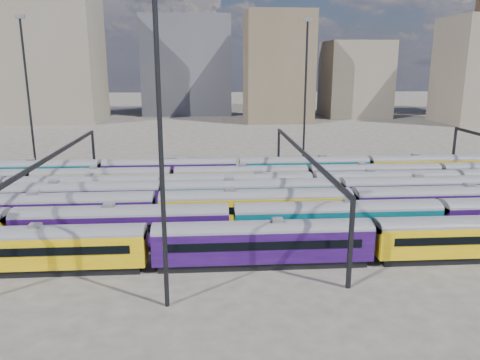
{
  "coord_description": "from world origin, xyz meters",
  "views": [
    {
      "loc": [
        -1.61,
        -55.39,
        18.48
      ],
      "look_at": [
        2.65,
        6.0,
        3.0
      ],
      "focal_mm": 35.0,
      "sensor_mm": 36.0,
      "label": 1
    }
  ],
  "objects": [
    {
      "name": "rake_5",
      "position": [
        3.08,
        10.0,
        2.53
      ],
      "size": [
        137.25,
        2.87,
        4.82
      ],
      "color": "black",
      "rests_on": "ground"
    },
    {
      "name": "rake_3",
      "position": [
        -18.29,
        0.0,
        2.84
      ],
      "size": [
        153.77,
        3.21,
        5.42
      ],
      "color": "black",
      "rests_on": "ground"
    },
    {
      "name": "mast_2",
      "position": [
        -5.0,
        -22.0,
        13.97
      ],
      "size": [
        1.4,
        0.5,
        25.6
      ],
      "color": "black",
      "rests_on": "ground"
    },
    {
      "name": "rake_4",
      "position": [
        -7.78,
        5.0,
        2.6
      ],
      "size": [
        120.72,
        2.94,
        4.95
      ],
      "color": "black",
      "rests_on": "ground"
    },
    {
      "name": "rake_6",
      "position": [
        13.24,
        15.0,
        2.67
      ],
      "size": [
        102.97,
        3.02,
        5.08
      ],
      "color": "black",
      "rests_on": "ground"
    },
    {
      "name": "rake_0",
      "position": [
        -7.11,
        -15.0,
        2.68
      ],
      "size": [
        124.47,
        3.04,
        5.11
      ],
      "color": "black",
      "rests_on": "ground"
    },
    {
      "name": "gantry_2",
      "position": [
        10.0,
        0.0,
        6.79
      ],
      "size": [
        0.35,
        40.35,
        8.03
      ],
      "color": "black",
      "rests_on": "ground"
    },
    {
      "name": "rake_2",
      "position": [
        -18.54,
        -5.0,
        2.87
      ],
      "size": [
        110.52,
        3.24,
        5.46
      ],
      "color": "black",
      "rests_on": "ground"
    },
    {
      "name": "ground",
      "position": [
        0.0,
        0.0,
        0.0
      ],
      "size": [
        500.0,
        500.0,
        0.0
      ],
      "primitive_type": "plane",
      "color": "#423E38",
      "rests_on": "ground"
    },
    {
      "name": "mast_3",
      "position": [
        15.0,
        24.0,
        13.97
      ],
      "size": [
        1.4,
        0.5,
        25.6
      ],
      "color": "black",
      "rests_on": "ground"
    },
    {
      "name": "mast_1",
      "position": [
        -30.0,
        22.0,
        13.97
      ],
      "size": [
        1.4,
        0.5,
        25.6
      ],
      "color": "black",
      "rests_on": "ground"
    },
    {
      "name": "gantry_1",
      "position": [
        -20.0,
        0.0,
        6.79
      ],
      "size": [
        0.35,
        40.35,
        8.03
      ],
      "color": "black",
      "rests_on": "ground"
    },
    {
      "name": "rake_1",
      "position": [
        -10.35,
        -10.0,
        2.84
      ],
      "size": [
        153.36,
        3.2,
        5.4
      ],
      "color": "black",
      "rests_on": "ground"
    }
  ]
}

